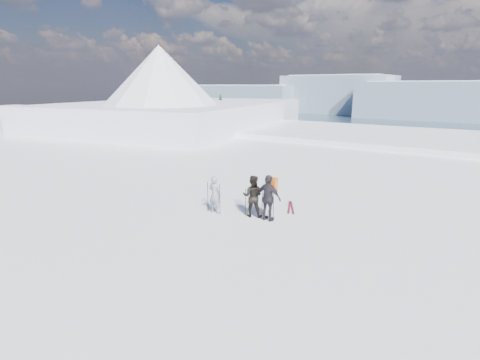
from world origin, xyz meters
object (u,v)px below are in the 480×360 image
object	(u,v)px
skier_pack	(268,198)
skis_loose	(291,207)
skier_grey	(215,195)
skier_dark	(253,196)

from	to	relation	value
skier_pack	skis_loose	world-z (taller)	skier_pack
skier_grey	skier_dark	bearing A→B (deg)	-160.77
skier_grey	skier_dark	size ratio (longest dim) A/B	0.93
skier_pack	skis_loose	xyz separation A→B (m)	(0.04, 1.94, -0.91)
skier_dark	skier_pack	distance (m)	0.78
skier_dark	skis_loose	bearing A→B (deg)	-135.59
skier_dark	skier_grey	bearing A→B (deg)	-3.98
skier_dark	skis_loose	world-z (taller)	skier_dark
skier_grey	skis_loose	world-z (taller)	skier_grey
skier_dark	skier_pack	world-z (taller)	skier_pack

